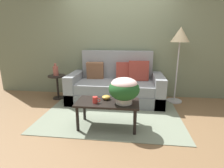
# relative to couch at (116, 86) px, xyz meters

# --- Properties ---
(ground_plane) EXTENTS (14.00, 14.00, 0.00)m
(ground_plane) POSITION_rel_couch_xyz_m (-0.01, -0.74, -0.34)
(ground_plane) COLOR brown
(wall_back) EXTENTS (6.40, 0.12, 2.87)m
(wall_back) POSITION_rel_couch_xyz_m (-0.01, 0.49, 1.09)
(wall_back) COLOR slate
(wall_back) RESTS_ON ground
(area_rug) EXTENTS (2.55, 1.72, 0.01)m
(area_rug) POSITION_rel_couch_xyz_m (-0.01, -0.82, -0.34)
(area_rug) COLOR gray
(area_rug) RESTS_ON ground
(couch) EXTENTS (2.09, 0.94, 1.12)m
(couch) POSITION_rel_couch_xyz_m (0.00, 0.00, 0.00)
(couch) COLOR slate
(couch) RESTS_ON ground
(coffee_table) EXTENTS (0.99, 0.50, 0.44)m
(coffee_table) POSITION_rel_couch_xyz_m (-0.01, -1.26, 0.04)
(coffee_table) COLOR black
(coffee_table) RESTS_ON ground
(side_table) EXTENTS (0.41, 0.41, 0.57)m
(side_table) POSITION_rel_couch_xyz_m (-1.39, -0.04, 0.05)
(side_table) COLOR black
(side_table) RESTS_ON ground
(floor_lamp) EXTENTS (0.39, 0.39, 1.64)m
(floor_lamp) POSITION_rel_couch_xyz_m (1.34, 0.09, 1.03)
(floor_lamp) COLOR #B2B2B7
(floor_lamp) RESTS_ON ground
(potted_plant) EXTENTS (0.47, 0.47, 0.40)m
(potted_plant) POSITION_rel_couch_xyz_m (0.25, -1.30, 0.34)
(potted_plant) COLOR #B7B2A8
(potted_plant) RESTS_ON coffee_table
(coffee_mug) EXTENTS (0.12, 0.08, 0.10)m
(coffee_mug) POSITION_rel_couch_xyz_m (-0.19, -1.35, 0.15)
(coffee_mug) COLOR red
(coffee_mug) RESTS_ON coffee_table
(snack_bowl) EXTENTS (0.14, 0.14, 0.07)m
(snack_bowl) POSITION_rel_couch_xyz_m (-0.05, -1.16, 0.14)
(snack_bowl) COLOR gold
(snack_bowl) RESTS_ON coffee_table
(table_vase) EXTENTS (0.12, 0.12, 0.28)m
(table_vase) POSITION_rel_couch_xyz_m (-1.41, -0.04, 0.34)
(table_vase) COLOR #934C42
(table_vase) RESTS_ON side_table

